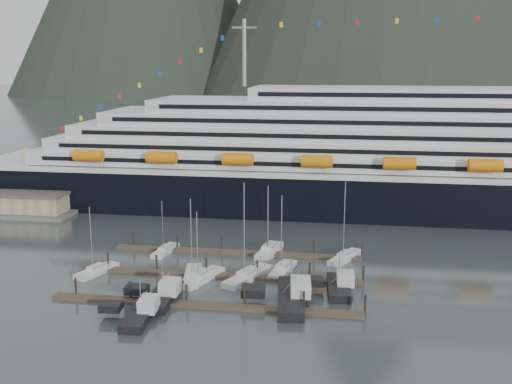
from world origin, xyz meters
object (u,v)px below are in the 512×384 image
at_px(trawler_a, 140,312).
at_px(trawler_b, 162,295).
at_px(sailboat_g, 345,257).
at_px(trawler_c, 289,296).
at_px(sailboat_c, 202,278).
at_px(sailboat_a, 97,271).
at_px(sailboat_d, 248,277).
at_px(sailboat_f, 269,251).
at_px(trawler_e, 338,286).
at_px(sailboat_e, 165,251).
at_px(sailboat_b, 193,276).
at_px(cruise_ship, 407,163).
at_px(sailboat_h, 283,270).

height_order(trawler_a, trawler_b, trawler_b).
bearing_deg(sailboat_g, trawler_b, 157.18).
bearing_deg(trawler_c, sailboat_c, 59.87).
xyz_separation_m(sailboat_a, sailboat_g, (42.95, 14.28, 0.01)).
distance_m(sailboat_d, trawler_c, 11.91).
height_order(sailboat_f, trawler_e, sailboat_f).
bearing_deg(sailboat_c, sailboat_g, -36.51).
bearing_deg(sailboat_g, sailboat_a, 134.58).
bearing_deg(sailboat_a, sailboat_e, -11.64).
relative_size(sailboat_b, sailboat_c, 1.15).
height_order(sailboat_d, trawler_c, sailboat_d).
height_order(sailboat_a, sailboat_g, sailboat_g).
relative_size(sailboat_e, trawler_a, 0.91).
xyz_separation_m(sailboat_a, trawler_b, (15.07, -9.95, 0.50)).
bearing_deg(sailboat_d, sailboat_a, 117.53).
bearing_deg(sailboat_f, sailboat_c, 158.71).
bearing_deg(sailboat_d, sailboat_b, 120.91).
distance_m(cruise_ship, sailboat_e, 64.39).
distance_m(sailboat_c, trawler_a, 16.66).
xyz_separation_m(sailboat_a, trawler_c, (34.60, -7.52, 0.55)).
relative_size(sailboat_c, trawler_b, 1.14).
relative_size(sailboat_a, sailboat_g, 0.82).
xyz_separation_m(cruise_ship, sailboat_a, (-57.03, -53.60, -11.62)).
xyz_separation_m(cruise_ship, trawler_e, (-15.17, -55.49, -11.15)).
bearing_deg(trawler_c, sailboat_a, 71.69).
relative_size(sailboat_a, trawler_b, 1.13).
distance_m(sailboat_b, trawler_c, 19.11).
bearing_deg(cruise_ship, sailboat_c, -125.12).
height_order(sailboat_f, sailboat_g, sailboat_g).
relative_size(sailboat_b, trawler_b, 1.31).
bearing_deg(sailboat_h, cruise_ship, -16.15).
height_order(sailboat_e, trawler_a, sailboat_e).
distance_m(sailboat_b, trawler_a, 17.02).
relative_size(cruise_ship, sailboat_c, 16.51).
xyz_separation_m(sailboat_c, trawler_a, (-5.22, -15.82, 0.42)).
bearing_deg(sailboat_h, trawler_a, 151.14).
xyz_separation_m(sailboat_c, trawler_b, (-3.89, -9.42, 0.49)).
distance_m(sailboat_c, sailboat_h, 14.47).
xyz_separation_m(cruise_ship, sailboat_c, (-38.07, -54.13, -11.61)).
bearing_deg(cruise_ship, trawler_e, -105.29).
height_order(sailboat_e, sailboat_h, sailboat_h).
distance_m(sailboat_a, sailboat_f, 32.43).
bearing_deg(trawler_e, sailboat_f, 33.20).
bearing_deg(trawler_a, sailboat_d, -39.68).
relative_size(cruise_ship, sailboat_f, 14.88).
height_order(sailboat_b, sailboat_e, sailboat_b).
height_order(sailboat_c, sailboat_g, sailboat_g).
distance_m(sailboat_g, sailboat_h, 13.95).
relative_size(sailboat_g, trawler_a, 1.29).
distance_m(trawler_a, trawler_b, 6.54).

